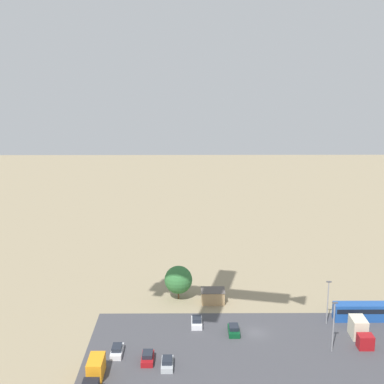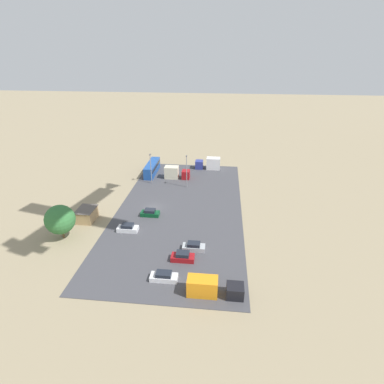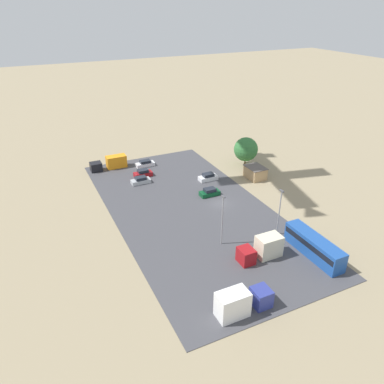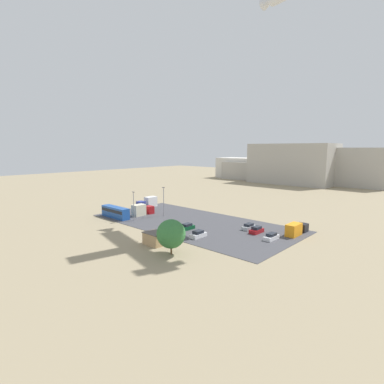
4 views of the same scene
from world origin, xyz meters
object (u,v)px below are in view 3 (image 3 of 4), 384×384
(parked_car_3, at_px, (145,164))
(parked_truck_0, at_px, (262,249))
(parked_car_0, at_px, (141,181))
(parked_car_2, at_px, (143,173))
(bus, at_px, (314,246))
(shed_building, at_px, (255,172))
(parked_car_4, at_px, (208,177))
(parked_car_1, at_px, (210,192))
(parked_truck_2, at_px, (241,302))
(parked_truck_1, at_px, (111,163))

(parked_car_3, relative_size, parked_truck_0, 0.62)
(parked_car_0, xyz_separation_m, parked_car_2, (3.21, -1.61, 0.06))
(bus, relative_size, parked_truck_0, 1.56)
(bus, height_order, parked_car_3, bus)
(shed_building, relative_size, bus, 0.43)
(parked_car_2, xyz_separation_m, parked_car_4, (-8.08, -12.32, -0.03))
(parked_car_1, height_order, parked_truck_2, parked_truck_2)
(bus, relative_size, parked_car_2, 2.72)
(parked_car_3, bearing_deg, shed_building, -129.86)
(parked_car_1, bearing_deg, bus, -168.28)
(parked_car_0, relative_size, parked_car_2, 1.02)
(shed_building, xyz_separation_m, parked_car_2, (11.50, 22.38, -0.58))
(parked_car_1, relative_size, parked_truck_0, 0.57)
(parked_truck_1, bearing_deg, parked_car_4, -131.56)
(parked_car_4, xyz_separation_m, parked_truck_2, (-36.59, 14.59, 0.98))
(bus, xyz_separation_m, parked_car_3, (44.51, 12.02, -1.14))
(parked_car_4, height_order, parked_truck_1, parked_truck_1)
(parked_car_0, xyz_separation_m, parked_truck_1, (10.81, 3.74, 0.69))
(parked_car_1, relative_size, parked_car_3, 0.92)
(bus, bearing_deg, parked_truck_0, -21.55)
(parked_car_3, distance_m, parked_car_4, 16.64)
(parked_car_0, distance_m, parked_car_3, 9.32)
(parked_truck_1, bearing_deg, bus, -157.19)
(parked_car_4, relative_size, parked_truck_1, 0.49)
(bus, height_order, parked_car_0, bus)
(parked_car_2, xyz_separation_m, parked_truck_1, (7.59, 5.35, 0.63))
(bus, xyz_separation_m, parked_truck_1, (46.87, 19.71, -0.44))
(parked_car_0, relative_size, parked_truck_0, 0.58)
(parked_truck_2, bearing_deg, parked_car_4, 158.26)
(parked_truck_0, relative_size, parked_truck_1, 0.84)
(shed_building, height_order, parked_car_4, shed_building)
(parked_car_2, xyz_separation_m, parked_car_3, (5.23, -2.34, -0.06))
(parked_truck_0, bearing_deg, parked_car_3, 6.21)
(parked_car_1, bearing_deg, parked_car_4, -25.20)
(parked_car_2, height_order, parked_car_4, parked_car_2)
(parked_car_0, height_order, parked_car_4, parked_car_4)
(parked_car_4, distance_m, parked_truck_1, 23.63)
(parked_car_3, bearing_deg, parked_car_1, -160.83)
(parked_car_2, relative_size, parked_truck_0, 0.57)
(parked_car_3, height_order, parked_truck_2, parked_truck_2)
(parked_truck_1, bearing_deg, parked_truck_2, -176.62)
(parked_car_0, distance_m, parked_truck_1, 11.46)
(parked_truck_2, bearing_deg, parked_car_1, 159.04)
(parked_truck_1, relative_size, parked_truck_2, 1.12)
(parked_car_1, bearing_deg, parked_car_2, 32.30)
(bus, height_order, parked_car_2, bus)
(shed_building, height_order, parked_truck_2, parked_truck_2)
(shed_building, bearing_deg, parked_truck_2, 143.39)
(shed_building, height_order, parked_truck_0, parked_truck_0)
(parked_car_2, bearing_deg, parked_truck_1, 35.17)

